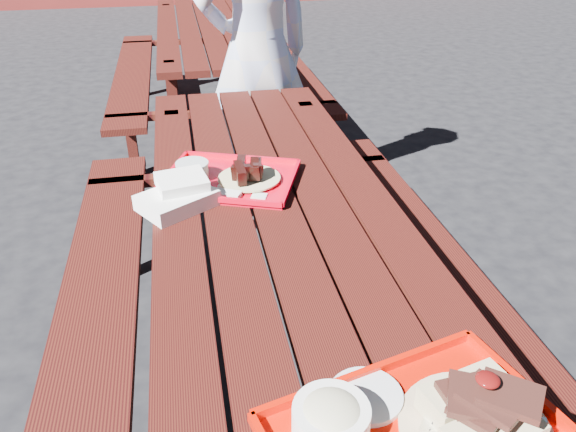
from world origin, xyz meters
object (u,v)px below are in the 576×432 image
object	(u,v)px
picnic_table_far	(211,52)
near_tray	(422,431)
picnic_table_near	(279,264)
far_tray	(227,177)
person	(257,55)

from	to	relation	value
picnic_table_far	near_tray	world-z (taller)	near_tray
picnic_table_far	near_tray	bearing A→B (deg)	-88.58
picnic_table_near	near_tray	world-z (taller)	near_tray
picnic_table_far	picnic_table_near	bearing A→B (deg)	-90.00
picnic_table_near	picnic_table_far	size ratio (longest dim) A/B	1.00
picnic_table_near	far_tray	xyz separation A→B (m)	(-0.13, 0.22, 0.21)
picnic_table_far	person	size ratio (longest dim) A/B	1.37
near_tray	person	world-z (taller)	person
picnic_table_far	near_tray	xyz separation A→B (m)	(0.09, -3.66, 0.23)
picnic_table_near	person	bearing A→B (deg)	83.96
picnic_table_near	far_tray	world-z (taller)	far_tray
picnic_table_far	far_tray	world-z (taller)	far_tray
picnic_table_near	picnic_table_far	bearing A→B (deg)	90.00
picnic_table_far	person	world-z (taller)	person
near_tray	person	size ratio (longest dim) A/B	0.33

